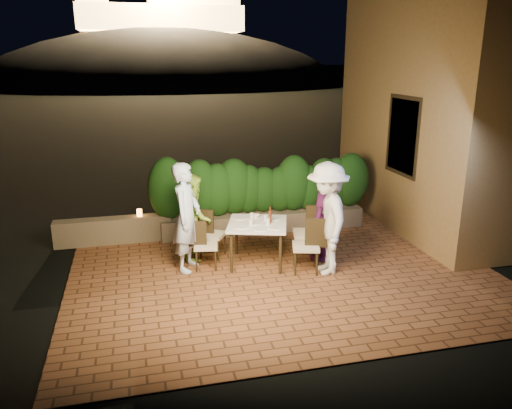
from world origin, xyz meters
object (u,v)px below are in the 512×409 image
object	(u,v)px
diner_white	(327,219)
diner_purple	(324,215)
chair_right_front	(306,245)
chair_right_back	(306,232)
diner_green	(194,216)
beer_bottle	(270,215)
chair_left_back	(213,234)
diner_blue	(187,217)
parapet_lamp	(139,213)
dining_table	(257,243)
bowl	(255,216)
chair_left_front	(206,245)

from	to	relation	value
diner_white	diner_purple	bearing A→B (deg)	169.67
chair_right_front	chair_right_back	world-z (taller)	chair_right_back
chair_right_back	diner_white	world-z (taller)	diner_white
chair_right_front	diner_green	size ratio (longest dim) A/B	0.61
beer_bottle	chair_right_front	distance (m)	0.81
chair_left_back	diner_blue	distance (m)	0.82
diner_green	parapet_lamp	size ratio (longest dim) A/B	10.92
dining_table	diner_purple	xyz separation A→B (m)	(1.20, -0.05, 0.45)
chair_left_back	diner_green	bearing A→B (deg)	-161.77
diner_white	diner_purple	size ratio (longest dim) A/B	1.14
diner_purple	chair_right_back	bearing A→B (deg)	-62.51
bowl	diner_blue	world-z (taller)	diner_blue
diner_green	chair_left_front	bearing A→B (deg)	-163.86
chair_left_back	chair_right_front	size ratio (longest dim) A/B	0.94
diner_purple	parapet_lamp	world-z (taller)	diner_purple
chair_right_front	diner_green	distance (m)	2.05
chair_left_back	diner_white	distance (m)	2.11
beer_bottle	bowl	bearing A→B (deg)	116.11
dining_table	chair_left_back	distance (m)	0.87
chair_left_front	diner_purple	distance (m)	2.13
diner_white	parapet_lamp	distance (m)	3.76
chair_right_front	diner_white	size ratio (longest dim) A/B	0.50
dining_table	parapet_lamp	size ratio (longest dim) A/B	7.04
chair_right_front	parapet_lamp	distance (m)	3.44
dining_table	diner_purple	size ratio (longest dim) A/B	0.60
diner_green	beer_bottle	bearing A→B (deg)	-112.48
dining_table	chair_right_front	bearing A→B (deg)	-36.16
chair_left_front	parapet_lamp	distance (m)	1.94
diner_purple	beer_bottle	bearing A→B (deg)	-53.52
diner_blue	diner_purple	world-z (taller)	diner_blue
bowl	diner_white	bearing A→B (deg)	-43.34
diner_blue	parapet_lamp	distance (m)	1.80
diner_white	parapet_lamp	world-z (taller)	diner_white
beer_bottle	chair_left_back	bearing A→B (deg)	149.57
bowl	chair_right_back	bearing A→B (deg)	-20.65
chair_left_back	chair_right_back	xyz separation A→B (m)	(1.60, -0.51, 0.06)
diner_white	chair_left_back	bearing A→B (deg)	-115.88
dining_table	diner_white	size ratio (longest dim) A/B	0.53
chair_left_back	diner_blue	xyz separation A→B (m)	(-0.49, -0.44, 0.48)
chair_left_front	chair_right_back	size ratio (longest dim) A/B	0.84
diner_green	diner_purple	size ratio (longest dim) A/B	0.93
chair_right_front	diner_purple	size ratio (longest dim) A/B	0.57
beer_bottle	chair_right_back	xyz separation A→B (m)	(0.68, 0.03, -0.39)
chair_left_back	chair_right_front	distance (m)	1.74
chair_left_back	dining_table	bearing A→B (deg)	-5.00
bowl	diner_blue	xyz separation A→B (m)	(-1.24, -0.26, 0.15)
dining_table	chair_right_front	size ratio (longest dim) A/B	1.05
bowl	chair_right_front	world-z (taller)	chair_right_front
dining_table	diner_purple	world-z (taller)	diner_purple
chair_right_front	chair_left_back	bearing A→B (deg)	-20.52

